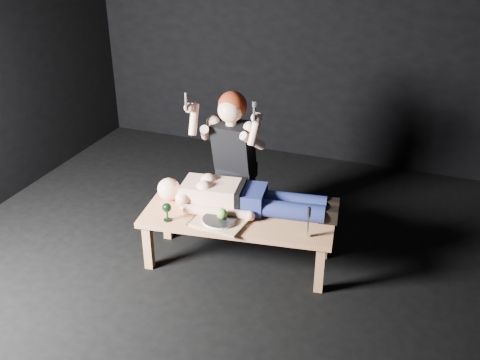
{
  "coord_description": "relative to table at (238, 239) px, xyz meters",
  "views": [
    {
      "loc": [
        1.42,
        -3.36,
        2.71
      ],
      "look_at": [
        0.08,
        0.23,
        0.75
      ],
      "focal_mm": 40.88,
      "sensor_mm": 36.0,
      "label": 1
    }
  ],
  "objects": [
    {
      "name": "fork_flat",
      "position": [
        -0.33,
        -0.2,
        0.23
      ],
      "size": [
        0.02,
        0.16,
        0.01
      ],
      "primitive_type": "cube",
      "rotation": [
        0.0,
        0.0,
        0.02
      ],
      "color": "#B2B2B7",
      "rests_on": "table"
    },
    {
      "name": "plate",
      "position": [
        -0.09,
        -0.16,
        0.26
      ],
      "size": [
        0.29,
        0.29,
        0.02
      ],
      "primitive_type": "cylinder",
      "rotation": [
        0.0,
        0.0,
        -0.1
      ],
      "color": "white",
      "rests_on": "serving_tray"
    },
    {
      "name": "back_wall",
      "position": [
        -0.08,
        2.32,
        1.27
      ],
      "size": [
        5.0,
        0.0,
        5.0
      ],
      "primitive_type": "plane",
      "rotation": [
        1.57,
        0.0,
        0.0
      ],
      "color": "black",
      "rests_on": "ground"
    },
    {
      "name": "knife_flat",
      "position": [
        0.1,
        -0.14,
        0.23
      ],
      "size": [
        0.02,
        0.16,
        0.01
      ],
      "primitive_type": "cube",
      "rotation": [
        0.0,
        0.0,
        -0.05
      ],
      "color": "#B2B2B7",
      "rests_on": "table"
    },
    {
      "name": "table",
      "position": [
        0.0,
        0.0,
        0.0
      ],
      "size": [
        1.61,
        0.78,
        0.45
      ],
      "primitive_type": "cube",
      "rotation": [
        0.0,
        0.0,
        0.14
      ],
      "color": "tan",
      "rests_on": "ground"
    },
    {
      "name": "lying_man",
      "position": [
        0.03,
        0.14,
        0.35
      ],
      "size": [
        1.5,
        0.64,
        0.25
      ],
      "primitive_type": null,
      "rotation": [
        0.0,
        0.0,
        0.14
      ],
      "color": "beige",
      "rests_on": "table"
    },
    {
      "name": "serving_tray",
      "position": [
        -0.09,
        -0.16,
        0.24
      ],
      "size": [
        0.42,
        0.33,
        0.02
      ],
      "primitive_type": "cube",
      "rotation": [
        0.0,
        0.0,
        -0.1
      ],
      "color": "tan",
      "rests_on": "table"
    },
    {
      "name": "spoon_flat",
      "position": [
        0.05,
        -0.11,
        0.23
      ],
      "size": [
        0.14,
        0.11,
        0.01
      ],
      "primitive_type": "cube",
      "rotation": [
        0.0,
        0.0,
        0.96
      ],
      "color": "#B2B2B7",
      "rests_on": "table"
    },
    {
      "name": "goblet",
      "position": [
        -0.5,
        -0.26,
        0.3
      ],
      "size": [
        0.09,
        0.09,
        0.16
      ],
      "primitive_type": null,
      "rotation": [
        0.0,
        0.0,
        0.14
      ],
      "color": "black",
      "rests_on": "table"
    },
    {
      "name": "ground",
      "position": [
        -0.08,
        -0.18,
        -0.23
      ],
      "size": [
        5.0,
        5.0,
        0.0
      ],
      "primitive_type": "plane",
      "color": "black",
      "rests_on": "ground"
    },
    {
      "name": "kneeling_woman",
      "position": [
        -0.22,
        0.57,
        0.45
      ],
      "size": [
        0.77,
        0.85,
        1.36
      ],
      "primitive_type": null,
      "rotation": [
        0.0,
        0.0,
        -0.05
      ],
      "color": "black",
      "rests_on": "ground"
    },
    {
      "name": "carving_knife",
      "position": [
        0.6,
        -0.1,
        0.35
      ],
      "size": [
        0.04,
        0.04,
        0.25
      ],
      "primitive_type": null,
      "rotation": [
        0.0,
        0.0,
        0.14
      ],
      "color": "#B2B2B7",
      "rests_on": "table"
    },
    {
      "name": "apple",
      "position": [
        -0.07,
        -0.15,
        0.31
      ],
      "size": [
        0.09,
        0.09,
        0.09
      ],
      "primitive_type": "sphere",
      "color": "#63A12D",
      "rests_on": "plate"
    }
  ]
}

